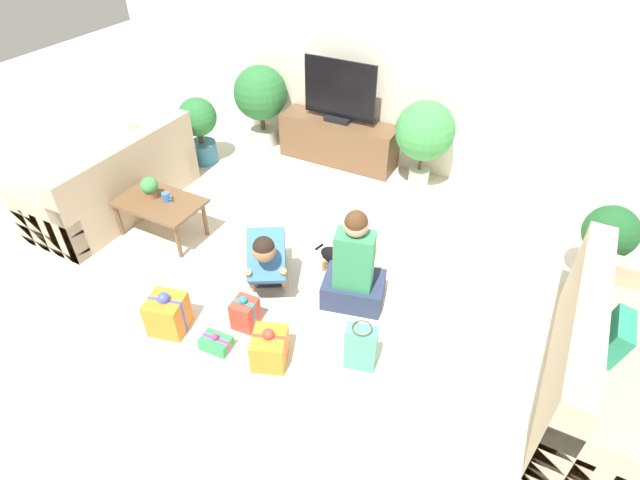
{
  "coord_description": "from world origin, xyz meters",
  "views": [
    {
      "loc": [
        1.66,
        -2.76,
        3.17
      ],
      "look_at": [
        0.06,
        0.29,
        0.45
      ],
      "focal_mm": 28.0,
      "sensor_mm": 36.0,
      "label": 1
    }
  ],
  "objects_px": {
    "potted_plant_corner_right": "(608,238)",
    "tabletop_plant": "(150,187)",
    "sofa_left": "(116,184)",
    "gift_bag_a": "(361,347)",
    "potted_plant_back_left": "(261,97)",
    "tv": "(339,94)",
    "mug": "(166,197)",
    "potted_plant_corner_left": "(199,126)",
    "coffee_table": "(158,205)",
    "gift_box_d": "(245,313)",
    "potted_plant_back_right": "(425,133)",
    "dog": "(340,258)",
    "gift_box_a": "(270,348)",
    "person_sitting": "(354,270)",
    "sofa_right": "(609,367)",
    "person_kneeling": "(268,258)",
    "gift_box_c": "(216,343)",
    "gift_box_b": "(168,314)",
    "tv_console": "(338,141)"
  },
  "relations": [
    {
      "from": "potted_plant_back_left",
      "to": "potted_plant_corner_left",
      "type": "xyz_separation_m",
      "value": [
        -0.43,
        -0.75,
        -0.18
      ]
    },
    {
      "from": "person_sitting",
      "to": "potted_plant_corner_right",
      "type": "bearing_deg",
      "value": -159.54
    },
    {
      "from": "person_kneeling",
      "to": "gift_box_d",
      "type": "relative_size",
      "value": 2.45
    },
    {
      "from": "potted_plant_back_left",
      "to": "potted_plant_corner_right",
      "type": "distance_m",
      "value": 4.25
    },
    {
      "from": "tv",
      "to": "mug",
      "type": "distance_m",
      "value": 2.37
    },
    {
      "from": "coffee_table",
      "to": "person_sitting",
      "type": "bearing_deg",
      "value": 0.55
    },
    {
      "from": "potted_plant_corner_right",
      "to": "potted_plant_corner_left",
      "type": "bearing_deg",
      "value": 178.03
    },
    {
      "from": "potted_plant_back_left",
      "to": "gift_box_c",
      "type": "relative_size",
      "value": 4.21
    },
    {
      "from": "sofa_right",
      "to": "dog",
      "type": "height_order",
      "value": "sofa_right"
    },
    {
      "from": "gift_box_c",
      "to": "gift_box_d",
      "type": "height_order",
      "value": "gift_box_d"
    },
    {
      "from": "tv_console",
      "to": "gift_box_b",
      "type": "distance_m",
      "value": 3.2
    },
    {
      "from": "gift_box_d",
      "to": "tv",
      "type": "bearing_deg",
      "value": 100.85
    },
    {
      "from": "potted_plant_corner_left",
      "to": "tabletop_plant",
      "type": "height_order",
      "value": "potted_plant_corner_left"
    },
    {
      "from": "potted_plant_corner_left",
      "to": "mug",
      "type": "bearing_deg",
      "value": -63.25
    },
    {
      "from": "potted_plant_back_right",
      "to": "person_kneeling",
      "type": "relative_size",
      "value": 1.29
    },
    {
      "from": "potted_plant_corner_right",
      "to": "tabletop_plant",
      "type": "xyz_separation_m",
      "value": [
        -4.06,
        -1.25,
        0.03
      ]
    },
    {
      "from": "gift_box_d",
      "to": "gift_bag_a",
      "type": "height_order",
      "value": "gift_bag_a"
    },
    {
      "from": "gift_box_d",
      "to": "mug",
      "type": "height_order",
      "value": "mug"
    },
    {
      "from": "coffee_table",
      "to": "tv",
      "type": "xyz_separation_m",
      "value": [
        0.91,
        2.23,
        0.52
      ]
    },
    {
      "from": "sofa_left",
      "to": "gift_box_a",
      "type": "distance_m",
      "value": 2.79
    },
    {
      "from": "gift_box_d",
      "to": "tabletop_plant",
      "type": "relative_size",
      "value": 1.44
    },
    {
      "from": "potted_plant_corner_right",
      "to": "tabletop_plant",
      "type": "bearing_deg",
      "value": -162.91
    },
    {
      "from": "gift_box_b",
      "to": "tabletop_plant",
      "type": "bearing_deg",
      "value": 135.5
    },
    {
      "from": "dog",
      "to": "gift_bag_a",
      "type": "relative_size",
      "value": 1.18
    },
    {
      "from": "sofa_right",
      "to": "potted_plant_corner_left",
      "type": "distance_m",
      "value": 4.94
    },
    {
      "from": "gift_box_a",
      "to": "gift_bag_a",
      "type": "xyz_separation_m",
      "value": [
        0.64,
        0.28,
        0.06
      ]
    },
    {
      "from": "potted_plant_back_right",
      "to": "dog",
      "type": "distance_m",
      "value": 1.94
    },
    {
      "from": "gift_box_b",
      "to": "tabletop_plant",
      "type": "distance_m",
      "value": 1.46
    },
    {
      "from": "sofa_left",
      "to": "gift_box_d",
      "type": "height_order",
      "value": "sofa_left"
    },
    {
      "from": "coffee_table",
      "to": "potted_plant_back_right",
      "type": "height_order",
      "value": "potted_plant_back_right"
    },
    {
      "from": "coffee_table",
      "to": "gift_box_d",
      "type": "distance_m",
      "value": 1.61
    },
    {
      "from": "tv",
      "to": "person_sitting",
      "type": "relative_size",
      "value": 0.92
    },
    {
      "from": "potted_plant_back_left",
      "to": "dog",
      "type": "xyz_separation_m",
      "value": [
        2.05,
        -1.87,
        -0.48
      ]
    },
    {
      "from": "person_kneeling",
      "to": "person_sitting",
      "type": "xyz_separation_m",
      "value": [
        0.76,
        0.17,
        0.04
      ]
    },
    {
      "from": "tv_console",
      "to": "gift_box_a",
      "type": "xyz_separation_m",
      "value": [
        0.93,
        -3.09,
        -0.14
      ]
    },
    {
      "from": "potted_plant_back_right",
      "to": "sofa_right",
      "type": "bearing_deg",
      "value": -45.77
    },
    {
      "from": "sofa_right",
      "to": "gift_box_a",
      "type": "distance_m",
      "value": 2.44
    },
    {
      "from": "coffee_table",
      "to": "gift_bag_a",
      "type": "xyz_separation_m",
      "value": [
        2.48,
        -0.58,
        -0.17
      ]
    },
    {
      "from": "person_sitting",
      "to": "gift_bag_a",
      "type": "bearing_deg",
      "value": 105.62
    },
    {
      "from": "person_sitting",
      "to": "gift_box_a",
      "type": "xyz_separation_m",
      "value": [
        -0.3,
        -0.88,
        -0.23
      ]
    },
    {
      "from": "potted_plant_back_right",
      "to": "gift_box_c",
      "type": "relative_size",
      "value": 4.06
    },
    {
      "from": "potted_plant_corner_left",
      "to": "gift_bag_a",
      "type": "xyz_separation_m",
      "value": [
        3.08,
        -2.0,
        -0.29
      ]
    },
    {
      "from": "gift_box_c",
      "to": "gift_box_d",
      "type": "distance_m",
      "value": 0.33
    },
    {
      "from": "potted_plant_back_right",
      "to": "tabletop_plant",
      "type": "distance_m",
      "value": 3.0
    },
    {
      "from": "sofa_left",
      "to": "gift_bag_a",
      "type": "relative_size",
      "value": 4.36
    },
    {
      "from": "tv",
      "to": "gift_box_b",
      "type": "height_order",
      "value": "tv"
    },
    {
      "from": "gift_box_c",
      "to": "gift_bag_a",
      "type": "relative_size",
      "value": 0.6
    },
    {
      "from": "coffee_table",
      "to": "potted_plant_corner_left",
      "type": "relative_size",
      "value": 1.08
    },
    {
      "from": "gift_box_c",
      "to": "person_kneeling",
      "type": "bearing_deg",
      "value": 90.97
    },
    {
      "from": "person_sitting",
      "to": "gift_box_b",
      "type": "xyz_separation_m",
      "value": [
        -1.22,
        -0.99,
        -0.2
      ]
    }
  ]
}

